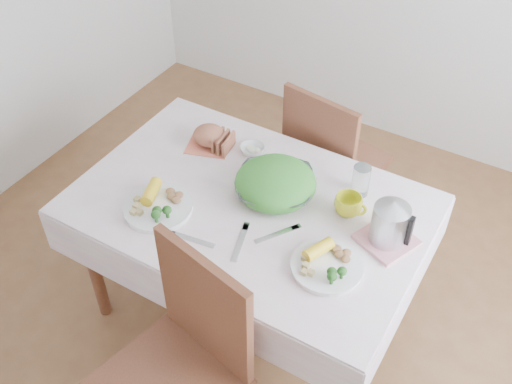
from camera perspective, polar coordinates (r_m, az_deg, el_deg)
The scene contains 18 objects.
floor at distance 3.16m, azimuth -0.51°, elevation -11.08°, with size 3.60×3.60×0.00m, color brown.
dining_table at distance 2.87m, azimuth -0.55°, elevation -6.64°, with size 1.40×0.90×0.75m, color brown.
tablecloth at distance 2.59m, azimuth -0.61°, elevation -1.15°, with size 1.50×1.00×0.01m, color silver.
chair_far at distance 3.27m, azimuth 7.65°, elevation 2.72°, with size 0.44×0.44×0.98m, color brown.
salad_bowl at distance 2.60m, azimuth 1.85°, elevation 0.48°, with size 0.33×0.33×0.08m, color white.
dinner_plate_left at distance 2.58m, azimuth -9.30°, elevation -1.50°, with size 0.30×0.30×0.02m, color white.
dinner_plate_right at distance 2.34m, azimuth 6.74°, elevation -7.08°, with size 0.28×0.28×0.02m, color white.
broccoli_plate at distance 2.73m, azimuth 3.88°, elevation 1.90°, with size 0.20×0.20×0.02m, color beige.
napkin at distance 2.90m, azimuth -4.43°, elevation 4.64°, with size 0.20×0.20×0.00m, color #DA6C4E.
bread_loaf at distance 2.87m, azimuth -4.48°, elevation 5.52°, with size 0.16×0.15×0.09m, color #945439.
fruit_bowl at distance 2.83m, azimuth -0.34°, elevation 4.05°, with size 0.12×0.12×0.04m, color white.
yellow_mug at distance 2.54m, azimuth 8.78°, elevation -1.26°, with size 0.12×0.12×0.09m, color yellow.
glass_tumbler at distance 2.63m, azimuth 9.92°, elevation 0.96°, with size 0.08×0.08×0.15m, color white.
pink_tray at distance 2.48m, azimuth 12.30°, elevation -4.46°, with size 0.20×0.20×0.02m, color #D07F86.
electric_kettle at distance 2.40m, azimuth 12.69°, elevation -2.62°, with size 0.15×0.15×0.21m, color #B2B5BA.
fork_left at distance 2.42m, azimuth -1.52°, elevation -4.85°, with size 0.02×0.21×0.00m, color silver.
fork_right at distance 2.45m, azimuth 2.00°, elevation -4.02°, with size 0.02×0.20×0.00m, color silver.
knife at distance 2.45m, azimuth -6.25°, elevation -4.47°, with size 0.02×0.21×0.00m, color silver.
Camera 1 is at (0.98, -1.59, 2.55)m, focal length 42.00 mm.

